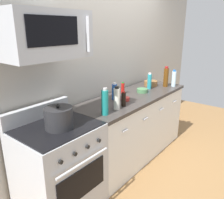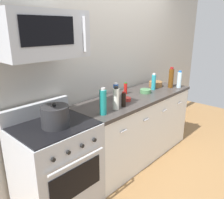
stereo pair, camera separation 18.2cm
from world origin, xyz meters
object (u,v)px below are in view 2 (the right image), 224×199
object	(u,v)px
bowl_green_glaze	(146,91)
bowl_wooden_salad	(156,84)
range_oven	(56,165)
bottle_soda_blue	(116,92)
bottle_dish_soap	(154,82)
bottle_hot_sauce_red	(126,88)
microwave	(42,34)
bottle_sparkling_teal	(103,102)
bottle_vinegar_white	(116,99)
stockpot	(55,116)
bottle_wine_amber	(171,78)
bottle_water_clear	(179,80)
bottle_soy_sauce_dark	(124,99)
bowl_red_small	(127,99)

from	to	relation	value
bowl_green_glaze	bowl_wooden_salad	world-z (taller)	bowl_wooden_salad
range_oven	bottle_soda_blue	size ratio (longest dim) A/B	4.82
range_oven	bottle_dish_soap	bearing A→B (deg)	-0.19
bottle_hot_sauce_red	bowl_wooden_salad	world-z (taller)	bottle_hot_sauce_red
microwave	bottle_soda_blue	world-z (taller)	microwave
range_oven	bowl_green_glaze	size ratio (longest dim) A/B	6.78
bottle_sparkling_teal	bottle_vinegar_white	size ratio (longest dim) A/B	1.10
microwave	bottle_soda_blue	xyz separation A→B (m)	(0.99, 0.03, -0.72)
bottle_dish_soap	stockpot	size ratio (longest dim) A/B	0.94
microwave	stockpot	distance (m)	0.73
microwave	bottle_hot_sauce_red	distance (m)	1.49
bottle_vinegar_white	bottle_dish_soap	bearing A→B (deg)	8.73
bottle_wine_amber	bowl_wooden_salad	distance (m)	0.25
bowl_green_glaze	range_oven	bearing A→B (deg)	179.28
microwave	bottle_soda_blue	size ratio (longest dim) A/B	3.35
bottle_hot_sauce_red	bottle_water_clear	size ratio (longest dim) A/B	0.63
bottle_wine_amber	bottle_sparkling_teal	bearing A→B (deg)	-178.75
bottle_dish_soap	bottle_vinegar_white	bearing A→B (deg)	-171.27
bottle_wine_amber	bowl_wooden_salad	world-z (taller)	bottle_wine_amber
bottle_soda_blue	bowl_wooden_salad	distance (m)	0.93
bottle_wine_amber	bowl_wooden_salad	xyz separation A→B (m)	(-0.10, 0.20, -0.11)
bottle_vinegar_white	bowl_green_glaze	xyz separation A→B (m)	(0.79, 0.14, -0.10)
bottle_hot_sauce_red	bottle_soy_sauce_dark	xyz separation A→B (m)	(-0.42, -0.32, 0.01)
bottle_sparkling_teal	bowl_red_small	size ratio (longest dim) A/B	2.74
microwave	bottle_vinegar_white	distance (m)	1.03
bottle_hot_sauce_red	bottle_wine_amber	world-z (taller)	bottle_wine_amber
bottle_vinegar_white	bottle_sparkling_teal	bearing A→B (deg)	-179.65
microwave	bottle_wine_amber	size ratio (longest dim) A/B	2.36
bottle_sparkling_teal	bottle_soy_sauce_dark	size ratio (longest dim) A/B	1.62
bowl_green_glaze	bottle_soy_sauce_dark	bearing A→B (deg)	-167.86
bottle_dish_soap	bottle_hot_sauce_red	bearing A→B (deg)	160.61
range_oven	bowl_red_small	size ratio (longest dim) A/B	9.94
bottle_sparkling_teal	bowl_red_small	distance (m)	0.56
bottle_soy_sauce_dark	range_oven	bearing A→B (deg)	169.51
bottle_hot_sauce_red	bottle_vinegar_white	world-z (taller)	bottle_vinegar_white
bottle_hot_sauce_red	bowl_red_small	xyz separation A→B (m)	(-0.23, -0.21, -0.06)
bottle_hot_sauce_red	bottle_soy_sauce_dark	distance (m)	0.52
bottle_soda_blue	stockpot	bearing A→B (deg)	-172.38
bottle_soda_blue	stockpot	size ratio (longest dim) A/B	0.85
bottle_sparkling_teal	bottle_soda_blue	size ratio (longest dim) A/B	1.33
bottle_sparkling_teal	bottle_water_clear	bearing A→B (deg)	-2.14
range_oven	bottle_water_clear	world-z (taller)	bottle_water_clear
range_oven	bowl_green_glaze	world-z (taller)	range_oven
bottle_hot_sauce_red	bottle_dish_soap	world-z (taller)	bottle_dish_soap
microwave	bottle_dish_soap	bearing A→B (deg)	-1.66
microwave	stockpot	world-z (taller)	microwave
range_oven	bottle_sparkling_teal	distance (m)	0.80
microwave	bottle_dish_soap	size ratio (longest dim) A/B	3.03
bottle_water_clear	bottle_wine_amber	bearing A→B (deg)	133.92
bottle_hot_sauce_red	bottle_soda_blue	world-z (taller)	bottle_soda_blue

